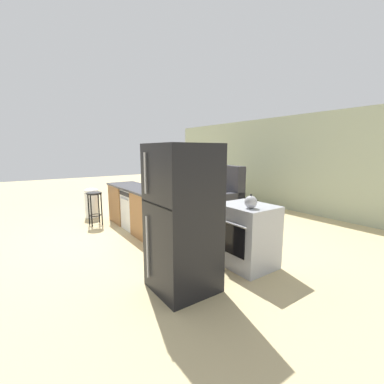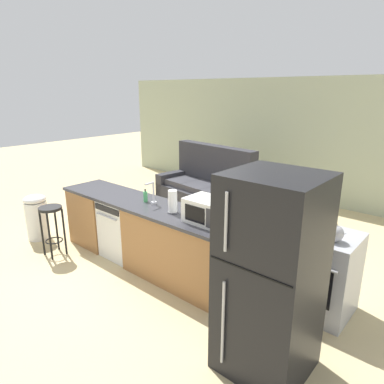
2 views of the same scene
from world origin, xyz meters
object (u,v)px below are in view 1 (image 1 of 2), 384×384
dishwasher (138,209)px  microwave (175,189)px  soap_bottle (148,186)px  kettle (251,202)px  stove_range (247,235)px  trash_bin (92,202)px  refrigerator (183,219)px  couch (213,196)px  bar_stool (95,201)px  paper_towel_roll (158,186)px

dishwasher → microwave: size_ratio=1.68×
soap_bottle → kettle: size_ratio=0.86×
stove_range → trash_bin: size_ratio=1.22×
refrigerator → couch: bearing=135.5°
kettle → bar_stool: (-3.57, -1.11, -0.45)m
kettle → couch: couch is taller
refrigerator → soap_bottle: bearing=164.9°
soap_bottle → kettle: kettle is taller
refrigerator → soap_bottle: 2.26m
couch → dishwasher: bearing=-80.3°
kettle → bar_stool: bearing=-162.7°
dishwasher → refrigerator: refrigerator is taller
paper_towel_roll → couch: size_ratio=0.13×
stove_range → paper_towel_roll: (-1.61, -0.57, 0.59)m
soap_bottle → stove_range: bearing=13.1°
couch → paper_towel_roll: bearing=-60.1°
refrigerator → trash_bin: bearing=-179.7°
bar_stool → trash_bin: (-0.75, 0.12, -0.16)m
stove_range → trash_bin: stove_range is taller
dishwasher → trash_bin: 1.65m
stove_range → soap_bottle: size_ratio=5.11×
microwave → bar_stool: microwave is taller
trash_bin → couch: bearing=69.2°
microwave → kettle: (1.25, 0.42, -0.05)m
dishwasher → refrigerator: (2.60, -0.55, 0.45)m
microwave → soap_bottle: bearing=177.9°
stove_range → couch: 3.54m
soap_bottle → couch: size_ratio=0.08×
refrigerator → paper_towel_roll: bearing=162.0°
paper_towel_roll → bar_stool: (-1.79, -0.67, -0.50)m
paper_towel_roll → kettle: size_ratio=1.38×
microwave → paper_towel_roll: (-0.53, -0.02, -0.00)m
paper_towel_roll → soap_bottle: size_ratio=1.60×
refrigerator → dishwasher: bearing=168.1°
bar_stool → couch: bearing=82.9°
dishwasher → bar_stool: (-0.80, -0.69, 0.11)m
couch → trash_bin: bearing=-110.8°
kettle → trash_bin: 4.47m
microwave → kettle: size_ratio=2.44×
refrigerator → kettle: bearing=80.2°
stove_range → kettle: bearing=-36.7°
paper_towel_roll → soap_bottle: paper_towel_roll is taller
stove_range → dishwasher: bearing=-168.1°
stove_range → microwave: size_ratio=1.80×
stove_range → bar_stool: bearing=-160.0°
dishwasher → soap_bottle: (0.42, 0.04, 0.55)m
bar_stool → couch: 3.13m
paper_towel_roll → kettle: paper_towel_roll is taller
microwave → kettle: bearing=18.7°
soap_bottle → dishwasher: bearing=-174.6°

